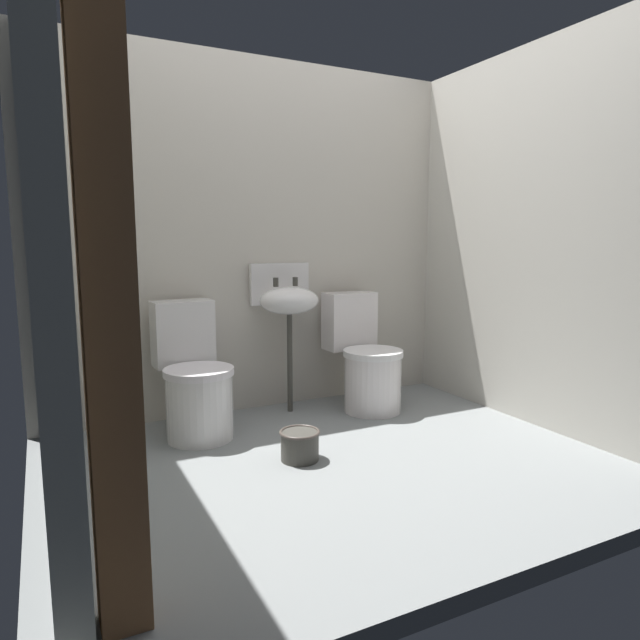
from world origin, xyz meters
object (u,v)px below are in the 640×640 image
object	(u,v)px
toilet_left	(195,381)
sink	(288,300)
wooden_door_post	(105,235)
bucket	(300,444)
toilet_right	(366,362)

from	to	relation	value
toilet_left	sink	bearing A→B (deg)	-167.51
wooden_door_post	sink	world-z (taller)	wooden_door_post
wooden_door_post	toilet_left	world-z (taller)	wooden_door_post
wooden_door_post	bucket	bearing A→B (deg)	42.25
toilet_left	sink	distance (m)	0.83
wooden_door_post	toilet_right	world-z (taller)	wooden_door_post
bucket	toilet_right	bearing A→B (deg)	38.90
toilet_left	bucket	size ratio (longest dim) A/B	3.62
wooden_door_post	sink	distance (m)	2.19
wooden_door_post	toilet_left	xyz separation A→B (m)	(0.61, 1.54, -0.84)
toilet_left	bucket	bearing A→B (deg)	118.55
sink	wooden_door_post	bearing A→B (deg)	-126.74
toilet_right	sink	distance (m)	0.68
toilet_left	toilet_right	xyz separation A→B (m)	(1.17, -0.00, 0.00)
toilet_left	bucket	world-z (taller)	toilet_left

